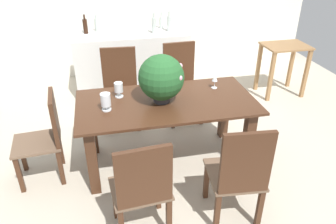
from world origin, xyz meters
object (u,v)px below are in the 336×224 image
Objects in this scene: chair_far_left at (120,84)px; wine_bottle_tall at (161,23)px; flower_centerpiece at (161,78)px; wine_bottle_dark at (85,26)px; dining_table at (167,114)px; crystal_vase_center_near at (106,101)px; kitchen_counter at (132,63)px; chair_near_right at (239,173)px; chair_head_end at (46,134)px; wine_bottle_amber at (154,25)px; wine_bottle_clear at (97,25)px; chair_near_left at (142,187)px; side_table at (284,58)px; wine_bottle_green at (169,23)px; crystal_vase_left at (119,88)px; wine_glass at (215,79)px; chair_far_right at (181,78)px.

wine_bottle_tall reaches higher than chair_far_left.
chair_far_left is 2.05× the size of flower_centerpiece.
wine_bottle_dark is (-0.73, 2.04, 0.04)m from flower_centerpiece.
dining_table is 10.42× the size of crystal_vase_center_near.
chair_near_right is at bearing -79.49° from kitchen_counter.
wine_bottle_amber is at bearing 137.11° from chair_head_end.
chair_head_end is 2.15m from wine_bottle_dark.
chair_near_left is at bearing -86.03° from wine_bottle_clear.
wine_bottle_tall is (1.59, 2.08, 0.52)m from chair_head_end.
chair_near_left reaches higher than crystal_vase_center_near.
chair_near_left is at bearing -82.77° from wine_bottle_dark.
wine_bottle_clear is (-0.01, 2.17, 0.19)m from crystal_vase_center_near.
wine_bottle_green is at bearing 161.25° from side_table.
crystal_vase_left is 1.05m from wine_glass.
chair_near_left is 1.57m from wine_glass.
wine_glass is 2.27m from wine_bottle_clear.
flower_centerpiece reaches higher than chair_head_end.
kitchen_counter is 5.78× the size of wine_bottle_green.
kitchen_counter is (-0.54, 2.91, -0.07)m from chair_near_right.
crystal_vase_left is (-0.06, 1.17, 0.32)m from chair_near_left.
kitchen_counter is 0.88m from wine_bottle_dark.
side_table is (2.11, 1.32, -0.01)m from dining_table.
chair_far_left reaches higher than chair_near_right.
wine_bottle_tall is (0.98, 2.15, 0.18)m from crystal_vase_center_near.
chair_head_end is 1.85m from wine_glass.
wine_bottle_dark is at bearing -157.60° from wine_bottle_clear.
side_table is at bearing 8.60° from chair_far_right.
chair_far_left is 0.81m from chair_far_right.
chair_near_right is at bearing -67.88° from dining_table.
chair_far_left is 5.76× the size of crystal_vase_center_near.
flower_centerpiece is at bearing 85.07° from chair_head_end.
wine_bottle_amber is (-0.24, -0.06, 0.00)m from wine_bottle_green.
wine_bottle_green is at bearing 61.48° from crystal_vase_center_near.
wine_glass is 0.63× the size of wine_bottle_tall.
chair_head_end is (-1.63, -0.98, -0.04)m from chair_far_right.
wine_glass is at bearing -53.42° from wine_bottle_dark.
wine_bottle_amber is 2.02m from side_table.
crystal_vase_center_near is at bearing -113.36° from wine_bottle_amber.
wine_bottle_tall is at bearing 80.04° from dining_table.
crystal_vase_center_near is (-1.01, 0.93, 0.32)m from chair_near_right.
chair_head_end is 3.15× the size of wine_bottle_green.
side_table is at bearing 32.14° from dining_table.
dining_table is 6.19× the size of wine_bottle_green.
chair_head_end is (-1.22, 0.01, -0.09)m from dining_table.
wine_bottle_amber is at bearing -16.15° from kitchen_counter.
wine_bottle_amber is (1.43, 1.82, 0.55)m from chair_head_end.
wine_glass is (1.19, 0.26, 0.01)m from crystal_vase_center_near.
wine_glass is at bearing 18.77° from dining_table.
dining_table is at bearing -103.35° from wine_bottle_green.
kitchen_counter is at bearing 117.61° from chair_far_right.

